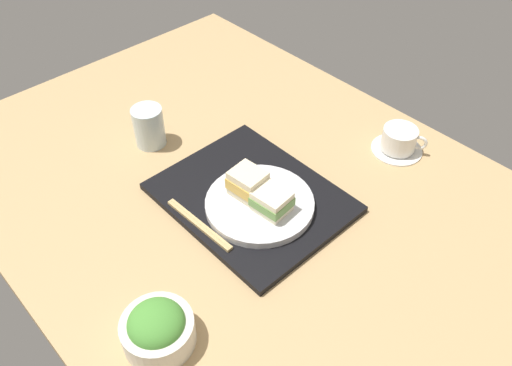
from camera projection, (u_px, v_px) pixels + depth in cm
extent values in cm
cube|color=tan|center=(241.00, 191.00, 119.74)|extent=(140.00, 100.00, 3.00)
cube|color=black|center=(251.00, 198.00, 115.10)|extent=(39.35, 31.75, 1.53)
cylinder|color=silver|center=(260.00, 204.00, 111.47)|extent=(23.24, 23.24, 1.67)
cube|color=beige|center=(248.00, 190.00, 112.01)|extent=(7.51, 6.75, 1.71)
cube|color=gold|center=(248.00, 183.00, 110.51)|extent=(7.85, 7.17, 2.63)
cube|color=beige|center=(248.00, 176.00, 109.00)|extent=(7.51, 6.75, 1.71)
cube|color=#EFE5C1|center=(272.00, 207.00, 108.72)|extent=(7.51, 6.75, 1.37)
cube|color=#669347|center=(272.00, 201.00, 107.53)|extent=(7.88, 7.12, 2.06)
cube|color=#EFE5C1|center=(272.00, 195.00, 106.34)|extent=(7.51, 6.75, 1.37)
cylinder|color=silver|center=(158.00, 332.00, 89.23)|extent=(12.64, 12.64, 5.47)
ellipsoid|color=#4C9338|center=(156.00, 323.00, 87.33)|extent=(9.78, 9.78, 5.38)
cube|color=tan|center=(198.00, 225.00, 107.76)|extent=(18.89, 1.43, 0.70)
cube|color=tan|center=(200.00, 223.00, 108.13)|extent=(18.89, 1.43, 0.70)
cylinder|color=white|center=(397.00, 149.00, 127.63)|extent=(12.30, 12.30, 0.80)
cylinder|color=white|center=(399.00, 139.00, 125.45)|extent=(8.29, 8.29, 5.47)
cylinder|color=#382111|center=(401.00, 131.00, 123.83)|extent=(7.63, 7.63, 0.40)
torus|color=white|center=(419.00, 143.00, 124.34)|extent=(3.78, 2.52, 3.86)
cylinder|color=silver|center=(149.00, 127.00, 126.44)|extent=(7.44, 7.44, 10.05)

